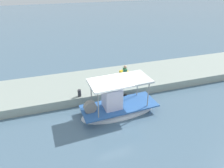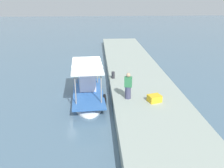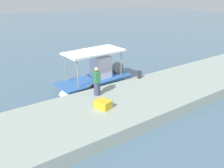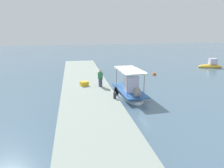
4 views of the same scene
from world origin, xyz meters
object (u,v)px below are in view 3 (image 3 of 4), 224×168
Objects in this scene: mooring_bollard at (139,75)px; cargo_crate at (103,104)px; main_fishing_boat at (96,80)px; fisherman_near_bollard at (97,83)px.

mooring_bollard reaches higher than cargo_crate.
fisherman_near_bollard is at bearing -119.92° from main_fishing_boat.
main_fishing_boat is 2.96m from fisherman_near_bollard.
fisherman_near_bollard is at bearing -170.02° from mooring_bollard.
mooring_bollard is (2.22, -1.80, 0.45)m from main_fishing_boat.
cargo_crate is at bearing -153.02° from mooring_bollard.
mooring_bollard is at bearing 9.98° from fisherman_near_bollard.
main_fishing_boat reaches higher than cargo_crate.
main_fishing_boat reaches higher than fisherman_near_bollard.
fisherman_near_bollard reaches higher than mooring_bollard.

